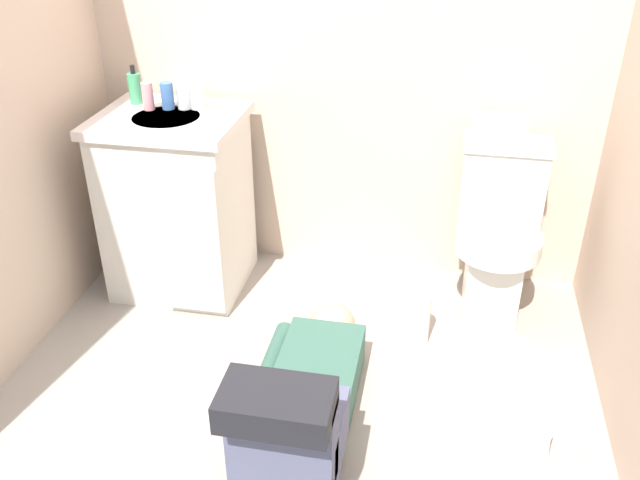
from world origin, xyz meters
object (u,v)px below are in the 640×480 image
Objects in this scene: tissue_box at (499,128)px; bottle_blue at (167,96)px; vanity_cabinet at (178,202)px; bottle_clear at (183,91)px; bottle_white at (197,96)px; paper_towel_roll at (416,318)px; toilet_paper_roll at (568,450)px; toilet at (497,234)px; faucet at (179,93)px; bottle_pink at (148,96)px; soap_dispenser at (135,88)px; person_plumber at (304,396)px.

bottle_blue is (-1.38, -0.08, 0.08)m from tissue_box.
bottle_blue is (-0.03, 0.08, 0.46)m from vanity_cabinet.
bottle_white is (0.05, 0.01, -0.02)m from bottle_clear.
toilet_paper_roll is (0.54, -0.55, -0.07)m from paper_towel_roll.
toilet is 0.96m from toilet_paper_roll.
faucet is at bearing 160.26° from paper_towel_roll.
toilet_paper_roll is (1.63, -0.80, -0.37)m from vanity_cabinet.
bottle_clear reaches higher than toilet_paper_roll.
bottle_pink is (-1.45, -0.11, 0.08)m from tissue_box.
bottle_clear is at bearing -177.23° from tissue_box.
bottle_clear is (0.04, 0.10, 0.48)m from vanity_cabinet.
bottle_blue is at bearing -14.66° from soap_dispenser.
person_plumber is 9.89× the size of bottle_white.
vanity_cabinet is at bearing -130.24° from bottle_white.
soap_dispenser is at bearing -178.62° from tissue_box.
toilet is at bearing 46.80° from paper_towel_roll.
toilet_paper_roll is (1.74, -0.85, -0.83)m from bottle_pink.
vanity_cabinet is 3.73× the size of tissue_box.
faucet reaches higher than person_plumber.
tissue_box is 1.26m from bottle_white.
soap_dispenser reaches higher than vanity_cabinet.
tissue_box is at bearing 116.43° from toilet.
bottle_blue is 2.06m from toilet_paper_roll.
vanity_cabinet is 0.52m from soap_dispenser.
bottle_clear reaches higher than toilet.
soap_dispenser reaches higher than toilet.
toilet_paper_roll is at bearing -74.46° from toilet.
bottle_pink is at bearing -38.09° from soap_dispenser.
person_plumber is (0.75, -0.85, -0.24)m from vanity_cabinet.
bottle_blue reaches higher than toilet.
bottle_pink is at bearing -161.49° from bottle_blue.
vanity_cabinet is 1.16m from paper_towel_roll.
toilet is at bearing 2.99° from vanity_cabinet.
bottle_blue reaches higher than person_plumber.
tissue_box is 1.31m from bottle_clear.
bottle_blue reaches higher than paper_towel_roll.
toilet is at bearing 55.20° from person_plumber.
toilet is 6.50× the size of bottle_pink.
person_plumber is 4.84× the size of tissue_box.
bottle_clear is 1.44× the size of bottle_white.
faucet is (-0.00, 0.15, 0.45)m from vanity_cabinet.
faucet is at bearing 91.31° from vanity_cabinet.
paper_towel_roll is at bearing 134.57° from toilet_paper_roll.
vanity_cabinet is 8.20× the size of faucet.
tissue_box is 2.04× the size of bottle_white.
tissue_box is at bearing 2.77° from bottle_clear.
tissue_box is (0.59, 1.01, 0.62)m from person_plumber.
faucet is 0.91× the size of toilet_paper_roll.
vanity_cabinet is 0.77× the size of person_plumber.
paper_towel_roll is (1.28, -0.37, -0.77)m from soap_dispenser.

